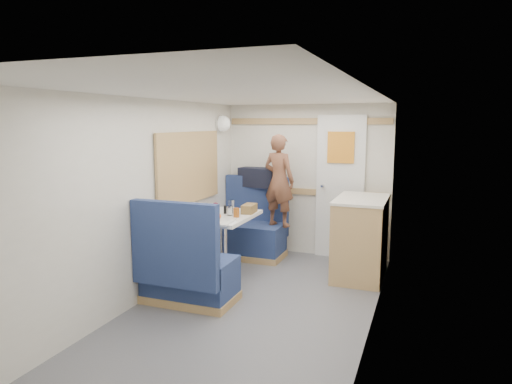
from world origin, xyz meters
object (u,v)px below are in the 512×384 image
at_px(galley_counter, 360,237).
at_px(tumbler_right, 230,211).
at_px(bench_near, 187,274).
at_px(dome_light, 223,124).
at_px(wine_glass, 216,206).
at_px(bread_loaf, 249,209).
at_px(tray, 221,222).
at_px(tumbler_left, 208,213).
at_px(beer_glass, 236,213).
at_px(cheese_block, 211,219).
at_px(orange_fruit, 218,216).
at_px(bench_far, 251,234).
at_px(person, 279,181).
at_px(pepper_grinder, 225,210).
at_px(duffel_bag, 259,177).
at_px(dinette_table, 224,228).
at_px(tumbler_mid, 231,205).

relative_size(galley_counter, tumbler_right, 8.39).
bearing_deg(bench_near, dome_light, 102.82).
relative_size(bench_near, wine_glass, 6.25).
relative_size(galley_counter, bread_loaf, 3.81).
height_order(tray, tumbler_left, tumbler_left).
bearing_deg(beer_glass, tray, -98.37).
distance_m(cheese_block, tumbler_left, 0.25).
distance_m(tumbler_left, tumbler_right, 0.26).
xyz_separation_m(orange_fruit, cheese_block, (-0.05, -0.07, -0.02)).
relative_size(bench_far, person, 0.90).
xyz_separation_m(tray, cheese_block, (-0.11, -0.01, 0.03)).
distance_m(wine_glass, pepper_grinder, 0.23).
xyz_separation_m(duffel_bag, pepper_grinder, (-0.04, -1.04, -0.26)).
bearing_deg(duffel_bag, dinette_table, -79.95).
bearing_deg(tumbler_left, duffel_bag, 84.05).
height_order(duffel_bag, orange_fruit, duffel_bag).
relative_size(cheese_block, tumbler_left, 1.03).
bearing_deg(beer_glass, person, 76.51).
bearing_deg(dinette_table, galley_counter, 20.54).
distance_m(tumbler_mid, pepper_grinder, 0.30).
relative_size(person, orange_fruit, 16.67).
relative_size(dinette_table, tumbler_right, 8.39).
relative_size(wine_glass, pepper_grinder, 1.78).
distance_m(wine_glass, tumbler_left, 0.11).
xyz_separation_m(dinette_table, pepper_grinder, (-0.02, 0.08, 0.20)).
height_order(galley_counter, tray, galley_counter).
bearing_deg(tumbler_left, bench_far, 83.63).
bearing_deg(galley_counter, tumbler_left, -155.74).
distance_m(dome_light, tumbler_mid, 1.13).
bearing_deg(dinette_table, dome_light, 114.65).
height_order(tumbler_right, bread_loaf, tumbler_right).
height_order(tray, cheese_block, cheese_block).
xyz_separation_m(duffel_bag, tray, (0.12, -1.49, -0.30)).
bearing_deg(person, dome_light, 14.13).
bearing_deg(tray, wine_glass, 125.89).
bearing_deg(cheese_block, tray, 3.19).
bearing_deg(tumbler_right, bench_near, -95.09).
distance_m(galley_counter, duffel_bag, 1.66).
bearing_deg(beer_glass, bench_far, 101.14).
xyz_separation_m(bench_near, dome_light, (-0.39, 1.71, 1.45)).
height_order(tray, wine_glass, wine_glass).
bearing_deg(tumbler_mid, bread_loaf, -27.07).
height_order(bench_near, person, person).
bearing_deg(bread_loaf, pepper_grinder, -149.67).
relative_size(dinette_table, galley_counter, 1.00).
bearing_deg(orange_fruit, dinette_table, 103.70).
bearing_deg(person, tumbler_right, 84.60).
distance_m(person, tumbler_right, 0.92).
relative_size(person, tray, 3.61).
distance_m(galley_counter, wine_glass, 1.69).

